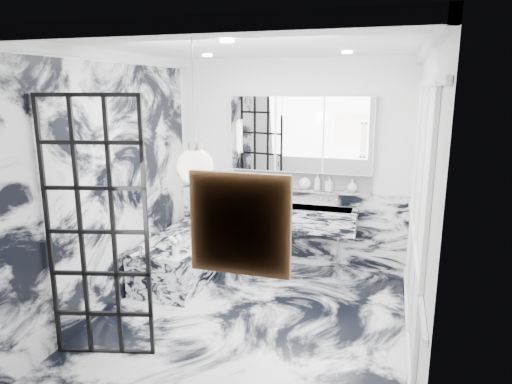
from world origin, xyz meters
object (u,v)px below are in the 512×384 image
(trough_sink, at_px, (296,217))
(crittall_door, at_px, (97,232))
(mirror_cabinet, at_px, (300,134))
(bathtub, at_px, (185,256))

(trough_sink, bearing_deg, crittall_door, -116.83)
(mirror_cabinet, bearing_deg, bathtub, -147.94)
(crittall_door, bearing_deg, trough_sink, 49.06)
(crittall_door, bearing_deg, mirror_cabinet, 50.54)
(mirror_cabinet, distance_m, bathtub, 2.20)
(trough_sink, xyz_separation_m, mirror_cabinet, (-0.00, 0.17, 1.09))
(crittall_door, distance_m, trough_sink, 2.83)
(crittall_door, height_order, mirror_cabinet, crittall_door)
(mirror_cabinet, relative_size, bathtub, 1.15)
(mirror_cabinet, bearing_deg, crittall_door, -115.34)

